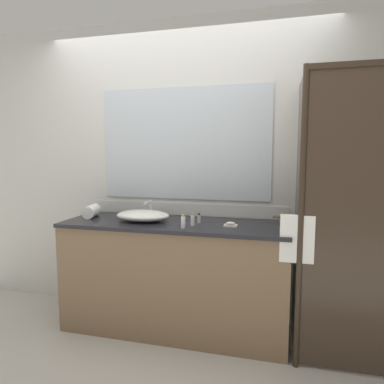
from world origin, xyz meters
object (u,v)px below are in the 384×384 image
faucet (150,211)px  soap_dish (231,225)px  sink_basin (143,216)px  rolled_towel_near_edge (92,211)px  amenity_bottle_shampoo (193,220)px  amenity_bottle_lotion (183,222)px  amenity_bottle_conditioner (199,218)px

faucet → soap_dish: 0.76m
sink_basin → faucet: bearing=90.0°
rolled_towel_near_edge → soap_dish: bearing=-3.5°
amenity_bottle_shampoo → soap_dish: bearing=9.5°
faucet → amenity_bottle_lotion: (0.39, -0.35, -0.00)m
amenity_bottle_conditioner → sink_basin: bearing=-176.6°
sink_basin → amenity_bottle_conditioner: sink_basin is taller
amenity_bottle_lotion → faucet: bearing=138.3°
amenity_bottle_conditioner → rolled_towel_near_edge: size_ratio=0.39×
faucet → soap_dish: (0.73, -0.20, -0.04)m
soap_dish → amenity_bottle_conditioner: size_ratio=1.28×
sink_basin → amenity_bottle_shampoo: size_ratio=4.62×
amenity_bottle_shampoo → amenity_bottle_lotion: amenity_bottle_lotion is taller
amenity_bottle_shampoo → amenity_bottle_conditioner: (0.02, 0.11, -0.01)m
faucet → amenity_bottle_lotion: 0.53m
faucet → rolled_towel_near_edge: bearing=-165.5°
amenity_bottle_shampoo → rolled_towel_near_edge: 0.94m
sink_basin → rolled_towel_near_edge: (-0.49, 0.04, 0.01)m
faucet → soap_dish: size_ratio=1.70×
amenity_bottle_lotion → rolled_towel_near_edge: (-0.89, 0.22, 0.00)m
rolled_towel_near_edge → amenity_bottle_lotion: bearing=-14.2°
sink_basin → amenity_bottle_conditioner: 0.47m
sink_basin → soap_dish: (0.73, -0.03, -0.03)m
soap_dish → amenity_bottle_conditioner: amenity_bottle_conditioner is taller
faucet → amenity_bottle_shampoo: size_ratio=1.76×
soap_dish → rolled_towel_near_edge: size_ratio=0.50×
sink_basin → soap_dish: sink_basin is taller
sink_basin → amenity_bottle_lotion: (0.39, -0.18, 0.01)m
faucet → rolled_towel_near_edge: 0.51m
sink_basin → amenity_bottle_lotion: amenity_bottle_lotion is taller
rolled_towel_near_edge → amenity_bottle_conditioner: bearing=-0.7°
soap_dish → amenity_bottle_conditioner: 0.27m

